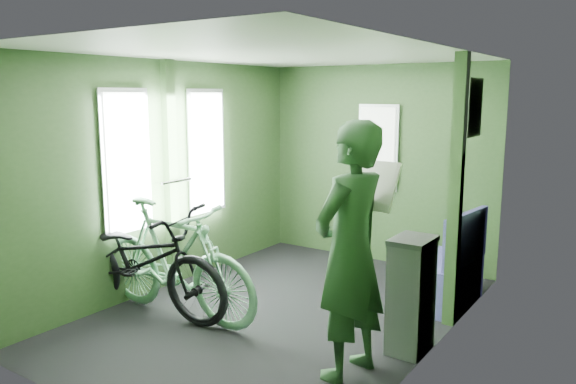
% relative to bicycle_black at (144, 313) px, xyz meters
% --- Properties ---
extents(room, '(4.00, 4.02, 2.31)m').
position_rel_bicycle_black_xyz_m(room, '(1.00, 0.75, 1.44)').
color(room, black).
rests_on(room, ground).
extents(bicycle_black, '(1.94, 0.88, 1.07)m').
position_rel_bicycle_black_xyz_m(bicycle_black, '(0.00, 0.00, 0.00)').
color(bicycle_black, black).
rests_on(bicycle_black, ground).
extents(bicycle_mint, '(1.80, 0.64, 1.12)m').
position_rel_bicycle_black_xyz_m(bicycle_mint, '(0.33, 0.07, 0.00)').
color(bicycle_mint, '#8EDEAC').
rests_on(bicycle_mint, ground).
extents(passenger, '(0.53, 0.76, 1.80)m').
position_rel_bicycle_black_xyz_m(passenger, '(2.07, 0.04, 0.90)').
color(passenger, '#2A4E2D').
rests_on(passenger, ground).
extents(waste_box, '(0.27, 0.37, 0.90)m').
position_rel_bicycle_black_xyz_m(waste_box, '(2.30, 0.63, 0.45)').
color(waste_box, slate).
rests_on(waste_box, ground).
extents(bench_seat, '(0.57, 0.90, 0.90)m').
position_rel_bicycle_black_xyz_m(bench_seat, '(2.18, 1.76, 0.27)').
color(bench_seat, navy).
rests_on(bench_seat, ground).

